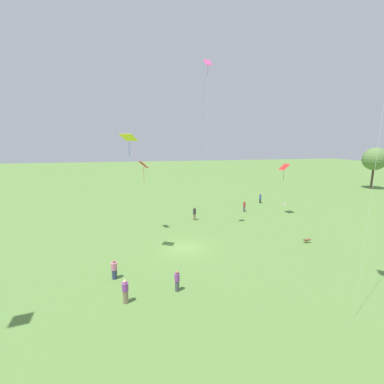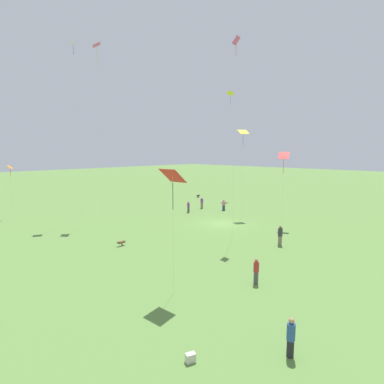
{
  "view_description": "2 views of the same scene",
  "coord_description": "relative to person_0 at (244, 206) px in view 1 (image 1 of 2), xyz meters",
  "views": [
    {
      "loc": [
        24.21,
        -4.38,
        10.63
      ],
      "look_at": [
        -0.45,
        0.76,
        5.68
      ],
      "focal_mm": 24.0,
      "sensor_mm": 36.0,
      "label": 1
    },
    {
      "loc": [
        -21.4,
        27.51,
        8.53
      ],
      "look_at": [
        0.39,
        4.7,
        4.23
      ],
      "focal_mm": 28.0,
      "sensor_mm": 36.0,
      "label": 2
    }
  ],
  "objects": [
    {
      "name": "kite_2",
      "position": [
        6.04,
        -15.16,
        7.0
      ],
      "size": [
        1.39,
        1.22,
        8.47
      ],
      "rotation": [
        0.0,
        0.0,
        2.69
      ],
      "color": "red",
      "rests_on": "ground_plane"
    },
    {
      "name": "person_0",
      "position": [
        0.0,
        0.0,
        0.0
      ],
      "size": [
        0.5,
        0.5,
        1.72
      ],
      "rotation": [
        0.0,
        0.0,
        2.35
      ],
      "color": "#4C4C51",
      "rests_on": "ground_plane"
    },
    {
      "name": "kite_4",
      "position": [
        12.39,
        -16.47,
        9.88
      ],
      "size": [
        1.62,
        1.66,
        11.3
      ],
      "rotation": [
        0.0,
        0.0,
        3.37
      ],
      "color": "yellow",
      "rests_on": "ground_plane"
    },
    {
      "name": "picnic_bag_0",
      "position": [
        -1.98,
        8.15,
        -0.67
      ],
      "size": [
        0.38,
        0.47,
        0.38
      ],
      "rotation": [
        0.0,
        0.0,
        1.18
      ],
      "color": "beige",
      "rests_on": "ground_plane"
    },
    {
      "name": "person_5",
      "position": [
        2.71,
        -8.46,
        0.05
      ],
      "size": [
        0.58,
        0.58,
        1.85
      ],
      "rotation": [
        0.0,
        0.0,
        2.33
      ],
      "color": "#847056",
      "rests_on": "ground_plane"
    },
    {
      "name": "dog_0",
      "position": [
        13.07,
        1.64,
        -0.52
      ],
      "size": [
        0.28,
        0.81,
        0.5
      ],
      "rotation": [
        0.0,
        0.0,
        6.25
      ],
      "color": "brown",
      "rests_on": "ground_plane"
    },
    {
      "name": "person_1",
      "position": [
        16.46,
        -17.91,
        -0.09
      ],
      "size": [
        0.62,
        0.62,
        1.6
      ],
      "rotation": [
        0.0,
        0.0,
        2.71
      ],
      "color": "#333D5B",
      "rests_on": "ground_plane"
    },
    {
      "name": "person_4",
      "position": [
        -4.76,
        5.04,
        0.01
      ],
      "size": [
        0.36,
        0.36,
        1.73
      ],
      "rotation": [
        0.0,
        0.0,
        4.74
      ],
      "color": "#232328",
      "rests_on": "ground_plane"
    },
    {
      "name": "ground_plane",
      "position": [
        11.68,
        -11.34,
        -0.86
      ],
      "size": [
        240.0,
        240.0,
        0.0
      ],
      "primitive_type": "plane",
      "color": "#5B843D"
    },
    {
      "name": "person_3",
      "position": [
        19.15,
        -13.33,
        -0.07
      ],
      "size": [
        0.48,
        0.48,
        1.6
      ],
      "rotation": [
        0.0,
        0.0,
        1.94
      ],
      "color": "#4C4C51",
      "rests_on": "ground_plane"
    },
    {
      "name": "kite_0",
      "position": [
        7.77,
        -8.14,
        16.65
      ],
      "size": [
        0.69,
        0.91,
        19.16
      ],
      "rotation": [
        0.0,
        0.0,
        1.0
      ],
      "color": "#E54C99",
      "rests_on": "ground_plane"
    },
    {
      "name": "person_2",
      "position": [
        19.83,
        -16.91,
        -0.03
      ],
      "size": [
        0.53,
        0.53,
        1.69
      ],
      "rotation": [
        0.0,
        0.0,
        5.01
      ],
      "color": "#847056",
      "rests_on": "ground_plane"
    },
    {
      "name": "kite_6",
      "position": [
        2.93,
        4.53,
        6.13
      ],
      "size": [
        1.36,
        1.11,
        7.54
      ],
      "rotation": [
        0.0,
        0.0,
        5.56
      ],
      "color": "red",
      "rests_on": "ground_plane"
    },
    {
      "name": "tree_0",
      "position": [
        -12.54,
        36.46,
        5.94
      ],
      "size": [
        5.07,
        5.07,
        9.38
      ],
      "color": "brown",
      "rests_on": "ground_plane"
    }
  ]
}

